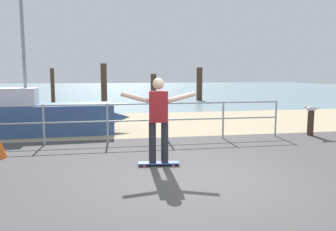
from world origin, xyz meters
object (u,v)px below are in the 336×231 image
at_px(seagull, 311,109).
at_px(bollard_short, 311,124).
at_px(skateboard, 159,163).
at_px(skateboarder, 158,115).
at_px(sailboat, 44,117).

bearing_deg(seagull, bollard_short, -2.54).
height_order(skateboard, bollard_short, bollard_short).
relative_size(skateboarder, bollard_short, 2.26).
distance_m(skateboarder, bollard_short, 5.48).
relative_size(skateboard, seagull, 1.68).
relative_size(skateboard, bollard_short, 1.12).
bearing_deg(bollard_short, sailboat, 167.90).
distance_m(skateboarder, seagull, 5.43).
xyz_separation_m(sailboat, bollard_short, (7.72, -1.66, -0.16)).
distance_m(skateboard, skateboarder, 0.95).
xyz_separation_m(sailboat, skateboard, (2.84, -4.07, -0.46)).
distance_m(sailboat, bollard_short, 7.90).
bearing_deg(sailboat, bollard_short, -12.10).
relative_size(sailboat, seagull, 12.00).
bearing_deg(skateboard, seagull, 26.39).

